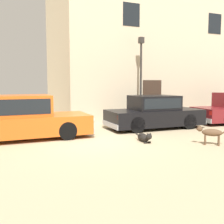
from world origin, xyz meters
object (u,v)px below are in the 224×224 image
Objects in this scene: stray_dog_spotted at (210,133)px; street_lamp at (141,69)px; stray_dog_tan at (144,137)px; parked_sedan_second at (154,112)px; parked_sedan_nearest at (20,117)px.

street_lamp reaches higher than stray_dog_spotted.
street_lamp is (1.93, 3.74, 2.44)m from stray_dog_tan.
parked_sedan_second is 5.42× the size of stray_dog_spotted.
parked_sedan_second is 2.94m from stray_dog_tan.
street_lamp is (0.14, 1.48, 1.90)m from parked_sedan_second.
parked_sedan_nearest is 1.15× the size of street_lamp.
stray_dog_spotted is 5.39m from street_lamp.
stray_dog_spotted is 0.19× the size of street_lamp.
stray_dog_spotted is at bearing -92.43° from street_lamp.
parked_sedan_nearest is at bearing -163.71° from street_lamp.
stray_dog_tan is (-1.72, 1.17, -0.22)m from stray_dog_spotted.
parked_sedan_second is 4.05× the size of stray_dog_tan.
parked_sedan_nearest reaches higher than stray_dog_tan.
street_lamp is at bearing -50.61° from stray_dog_spotted.
parked_sedan_second is at bearing 1.82° from parked_sedan_nearest.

